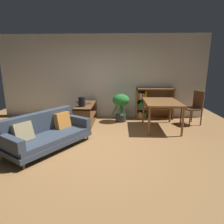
{
  "coord_description": "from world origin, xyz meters",
  "views": [
    {
      "loc": [
        0.6,
        -3.74,
        1.74
      ],
      "look_at": [
        0.41,
        0.85,
        0.6
      ],
      "focal_mm": 30.64,
      "sensor_mm": 36.0,
      "label": 1
    }
  ],
  "objects_px": {
    "desk_speaker": "(82,102)",
    "potted_floor_plant": "(121,104)",
    "dining_table": "(162,104)",
    "dining_chair_near": "(194,106)",
    "open_laptop": "(84,103)",
    "fabric_couch": "(46,132)",
    "bookshelf": "(152,104)",
    "media_console": "(86,114)"
  },
  "relations": [
    {
      "from": "potted_floor_plant",
      "to": "bookshelf",
      "type": "bearing_deg",
      "value": 23.22
    },
    {
      "from": "desk_speaker",
      "to": "dining_chair_near",
      "type": "distance_m",
      "value": 3.3
    },
    {
      "from": "desk_speaker",
      "to": "potted_floor_plant",
      "type": "relative_size",
      "value": 0.31
    },
    {
      "from": "potted_floor_plant",
      "to": "bookshelf",
      "type": "relative_size",
      "value": 0.72
    },
    {
      "from": "media_console",
      "to": "potted_floor_plant",
      "type": "xyz_separation_m",
      "value": [
        1.05,
        0.27,
        0.29
      ]
    },
    {
      "from": "desk_speaker",
      "to": "dining_chair_near",
      "type": "bearing_deg",
      "value": 7.17
    },
    {
      "from": "desk_speaker",
      "to": "dining_chair_near",
      "type": "height_order",
      "value": "dining_chair_near"
    },
    {
      "from": "desk_speaker",
      "to": "potted_floor_plant",
      "type": "height_order",
      "value": "desk_speaker"
    },
    {
      "from": "dining_table",
      "to": "desk_speaker",
      "type": "bearing_deg",
      "value": 179.33
    },
    {
      "from": "media_console",
      "to": "bookshelf",
      "type": "xyz_separation_m",
      "value": [
        2.07,
        0.71,
        0.2
      ]
    },
    {
      "from": "fabric_couch",
      "to": "dining_chair_near",
      "type": "relative_size",
      "value": 1.94
    },
    {
      "from": "media_console",
      "to": "dining_chair_near",
      "type": "relative_size",
      "value": 1.39
    },
    {
      "from": "media_console",
      "to": "desk_speaker",
      "type": "height_order",
      "value": "desk_speaker"
    },
    {
      "from": "fabric_couch",
      "to": "desk_speaker",
      "type": "height_order",
      "value": "desk_speaker"
    },
    {
      "from": "dining_table",
      "to": "potted_floor_plant",
      "type": "bearing_deg",
      "value": 150.47
    },
    {
      "from": "dining_chair_near",
      "to": "potted_floor_plant",
      "type": "bearing_deg",
      "value": 174.87
    },
    {
      "from": "dining_chair_near",
      "to": "bookshelf",
      "type": "xyz_separation_m",
      "value": [
        -1.15,
        0.63,
        -0.07
      ]
    },
    {
      "from": "desk_speaker",
      "to": "potted_floor_plant",
      "type": "distance_m",
      "value": 1.26
    },
    {
      "from": "media_console",
      "to": "dining_table",
      "type": "height_order",
      "value": "dining_table"
    },
    {
      "from": "dining_chair_near",
      "to": "media_console",
      "type": "bearing_deg",
      "value": -178.68
    },
    {
      "from": "fabric_couch",
      "to": "potted_floor_plant",
      "type": "height_order",
      "value": "potted_floor_plant"
    },
    {
      "from": "desk_speaker",
      "to": "bookshelf",
      "type": "relative_size",
      "value": 0.22
    },
    {
      "from": "media_console",
      "to": "open_laptop",
      "type": "bearing_deg",
      "value": 130.37
    },
    {
      "from": "open_laptop",
      "to": "media_console",
      "type": "bearing_deg",
      "value": -49.63
    },
    {
      "from": "media_console",
      "to": "desk_speaker",
      "type": "distance_m",
      "value": 0.56
    },
    {
      "from": "dining_table",
      "to": "dining_chair_near",
      "type": "bearing_deg",
      "value": 22.48
    },
    {
      "from": "media_console",
      "to": "potted_floor_plant",
      "type": "bearing_deg",
      "value": 14.41
    },
    {
      "from": "media_console",
      "to": "fabric_couch",
      "type": "bearing_deg",
      "value": -107.36
    },
    {
      "from": "dining_table",
      "to": "open_laptop",
      "type": "bearing_deg",
      "value": 168.95
    },
    {
      "from": "open_laptop",
      "to": "desk_speaker",
      "type": "bearing_deg",
      "value": -88.4
    },
    {
      "from": "fabric_couch",
      "to": "media_console",
      "type": "height_order",
      "value": "fabric_couch"
    },
    {
      "from": "fabric_couch",
      "to": "dining_table",
      "type": "xyz_separation_m",
      "value": [
        2.71,
        1.39,
        0.36
      ]
    },
    {
      "from": "open_laptop",
      "to": "dining_table",
      "type": "relative_size",
      "value": 0.39
    },
    {
      "from": "fabric_couch",
      "to": "potted_floor_plant",
      "type": "xyz_separation_m",
      "value": [
        1.6,
        2.02,
        0.24
      ]
    },
    {
      "from": "media_console",
      "to": "bookshelf",
      "type": "distance_m",
      "value": 2.19
    },
    {
      "from": "open_laptop",
      "to": "dining_table",
      "type": "xyz_separation_m",
      "value": [
        2.22,
        -0.43,
        0.07
      ]
    },
    {
      "from": "media_console",
      "to": "dining_chair_near",
      "type": "height_order",
      "value": "dining_chair_near"
    },
    {
      "from": "fabric_couch",
      "to": "bookshelf",
      "type": "bearing_deg",
      "value": 43.26
    },
    {
      "from": "desk_speaker",
      "to": "potted_floor_plant",
      "type": "xyz_separation_m",
      "value": [
        1.1,
        0.61,
        -0.16
      ]
    },
    {
      "from": "open_laptop",
      "to": "dining_chair_near",
      "type": "distance_m",
      "value": 3.28
    },
    {
      "from": "media_console",
      "to": "bookshelf",
      "type": "bearing_deg",
      "value": 18.87
    },
    {
      "from": "desk_speaker",
      "to": "bookshelf",
      "type": "bearing_deg",
      "value": 26.23
    }
  ]
}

